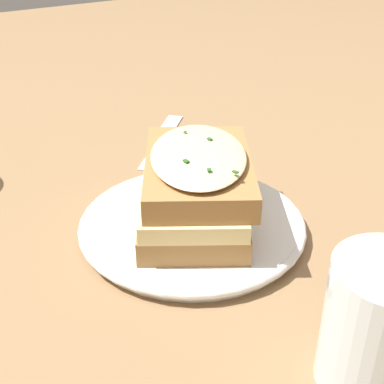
{
  "coord_description": "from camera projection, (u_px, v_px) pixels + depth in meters",
  "views": [
    {
      "loc": [
        0.38,
        -0.22,
        0.31
      ],
      "look_at": [
        -0.0,
        0.02,
        0.05
      ],
      "focal_mm": 50.0,
      "sensor_mm": 36.0,
      "label": 1
    }
  ],
  "objects": [
    {
      "name": "dinner_plate",
      "position": [
        192.0,
        225.0,
        0.54
      ],
      "size": [
        0.23,
        0.23,
        0.02
      ],
      "color": "white",
      "rests_on": "ground_plane"
    },
    {
      "name": "sandwich",
      "position": [
        194.0,
        186.0,
        0.52
      ],
      "size": [
        0.19,
        0.17,
        0.08
      ],
      "rotation": [
        0.0,
        0.0,
        5.75
      ],
      "color": "#A37542",
      "rests_on": "dinner_plate"
    },
    {
      "name": "water_glass",
      "position": [
        382.0,
        327.0,
        0.36
      ],
      "size": [
        0.08,
        0.08,
        0.1
      ],
      "primitive_type": "cylinder",
      "color": "silver",
      "rests_on": "ground_plane"
    },
    {
      "name": "ground_plane",
      "position": [
        173.0,
        239.0,
        0.53
      ],
      "size": [
        2.4,
        2.4,
        0.0
      ],
      "primitive_type": "plane",
      "color": "olive"
    },
    {
      "name": "fork",
      "position": [
        164.0,
        133.0,
        0.75
      ],
      "size": [
        0.14,
        0.14,
        0.0
      ],
      "rotation": [
        0.0,
        0.0,
        0.8
      ],
      "color": "silver",
      "rests_on": "ground_plane"
    }
  ]
}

